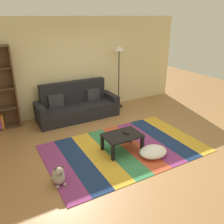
# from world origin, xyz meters

# --- Properties ---
(ground_plane) EXTENTS (14.00, 14.00, 0.00)m
(ground_plane) POSITION_xyz_m (0.00, 0.00, 0.00)
(ground_plane) COLOR #9E7042
(back_wall) EXTENTS (6.80, 0.10, 2.70)m
(back_wall) POSITION_xyz_m (0.00, 2.55, 1.35)
(back_wall) COLOR beige
(back_wall) RESTS_ON ground_plane
(rug) EXTENTS (3.37, 2.13, 0.01)m
(rug) POSITION_xyz_m (-0.04, -0.11, 0.01)
(rug) COLOR #843370
(rug) RESTS_ON ground_plane
(couch) EXTENTS (2.26, 0.80, 1.00)m
(couch) POSITION_xyz_m (-0.29, 2.02, 0.34)
(couch) COLOR black
(couch) RESTS_ON ground_plane
(coffee_table) EXTENTS (0.79, 0.54, 0.38)m
(coffee_table) POSITION_xyz_m (-0.13, -0.16, 0.33)
(coffee_table) COLOR black
(coffee_table) RESTS_ON rug
(pouf) EXTENTS (0.60, 0.49, 0.18)m
(pouf) POSITION_xyz_m (0.33, -0.65, 0.10)
(pouf) COLOR white
(pouf) RESTS_ON rug
(dog) EXTENTS (0.22, 0.35, 0.40)m
(dog) POSITION_xyz_m (-1.64, -0.53, 0.16)
(dog) COLOR #9E998E
(dog) RESTS_ON ground_plane
(standing_lamp) EXTENTS (0.32, 0.32, 1.89)m
(standing_lamp) POSITION_xyz_m (1.18, 2.19, 1.58)
(standing_lamp) COLOR black
(standing_lamp) RESTS_ON ground_plane
(tv_remote) EXTENTS (0.10, 0.16, 0.02)m
(tv_remote) POSITION_xyz_m (-0.04, -0.16, 0.40)
(tv_remote) COLOR black
(tv_remote) RESTS_ON coffee_table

